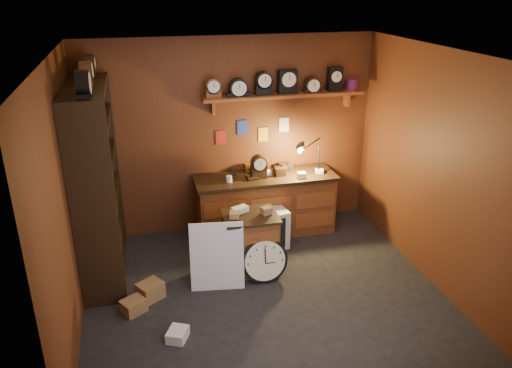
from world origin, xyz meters
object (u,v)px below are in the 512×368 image
at_px(workbench, 265,201).
at_px(big_round_clock, 265,260).
at_px(shelving_unit, 93,176).
at_px(low_cabinet, 250,240).

xyz_separation_m(workbench, big_round_clock, (-0.34, -1.22, -0.20)).
relative_size(shelving_unit, workbench, 1.32).
distance_m(shelving_unit, low_cabinet, 2.00).
bearing_deg(big_round_clock, workbench, 74.54).
height_order(workbench, low_cabinet, workbench).
bearing_deg(big_round_clock, shelving_unit, 158.79).
distance_m(workbench, big_round_clock, 1.28).
bearing_deg(low_cabinet, big_round_clock, -68.82).
distance_m(workbench, low_cabinet, 1.03).
bearing_deg(workbench, big_round_clock, -105.46).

